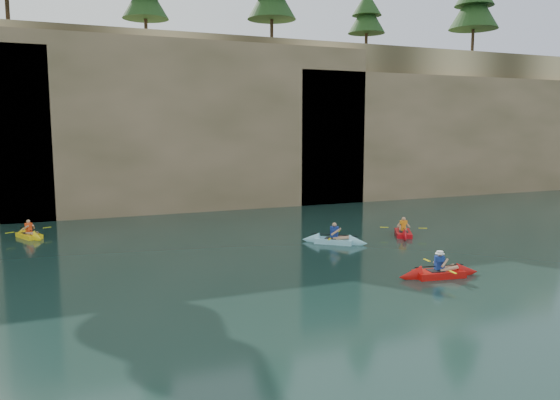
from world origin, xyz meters
name	(u,v)px	position (x,y,z in m)	size (l,w,h in m)	color
ground	(333,325)	(0.00, 0.00, 0.00)	(160.00, 160.00, 0.00)	black
cliff	(149,121)	(0.00, 30.00, 6.00)	(70.00, 16.00, 12.00)	tan
cliff_slab_center	(198,124)	(2.00, 22.60, 5.70)	(24.00, 2.40, 11.40)	#9A7C5D
cliff_slab_east	(442,134)	(22.00, 22.60, 4.92)	(26.00, 2.40, 9.84)	#9A7C5D
sea_cave_center	(107,191)	(-4.00, 21.95, 1.60)	(3.50, 1.00, 3.20)	black
sea_cave_east	(311,173)	(10.00, 21.95, 2.25)	(5.00, 1.00, 4.50)	black
main_kayaker	(439,273)	(6.00, 2.86, 0.16)	(3.34, 2.22, 1.21)	red
kayaker_ltblue_near	(334,240)	(5.20, 9.55, 0.16)	(2.91, 2.67, 1.26)	#8ED8ED
kayaker_red_far	(403,233)	(9.40, 9.89, 0.15)	(2.25, 3.16, 1.19)	red
kayaker_yellow	(29,235)	(-8.31, 16.69, 0.14)	(2.10, 2.83, 1.15)	yellow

